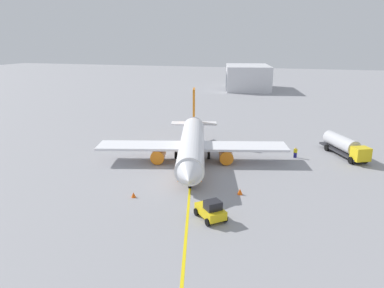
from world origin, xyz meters
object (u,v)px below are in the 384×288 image
Objects in this scene: refueling_worker at (295,153)px; safety_cone_nose at (133,195)px; airplane at (192,145)px; pushback_tug at (211,210)px; safety_cone_wingtip at (240,192)px; fuel_tanker at (344,146)px.

safety_cone_nose is (21.46, -18.24, -0.51)m from refueling_worker.
airplane reaches higher than pushback_tug.
pushback_tug is 7.51m from safety_cone_wingtip.
fuel_tanker reaches higher than refueling_worker.
fuel_tanker is 17.10× the size of safety_cone_nose.
fuel_tanker is 24.46m from safety_cone_wingtip.
refueling_worker reaches higher than safety_cone_nose.
fuel_tanker is (-9.95, 22.80, -0.94)m from airplane.
fuel_tanker is at bearing 133.80° from safety_cone_nose.
safety_cone_nose is at bearing -69.71° from safety_cone_wingtip.
pushback_tug is at bearing -29.51° from fuel_tanker.
pushback_tug is 10.61m from safety_cone_nose.
fuel_tanker reaches higher than safety_cone_wingtip.
pushback_tug reaches higher than safety_cone_nose.
refueling_worker is 18.05m from safety_cone_wingtip.
safety_cone_nose is at bearing -46.20° from fuel_tanker.
airplane is at bearing -66.42° from fuel_tanker.
safety_cone_nose is (-2.76, -10.22, -0.69)m from pushback_tug.
fuel_tanker is 2.66× the size of pushback_tug.
refueling_worker is 28.17m from safety_cone_nose.
safety_cone_nose is 0.86× the size of safety_cone_wingtip.
airplane reaches higher than safety_cone_nose.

